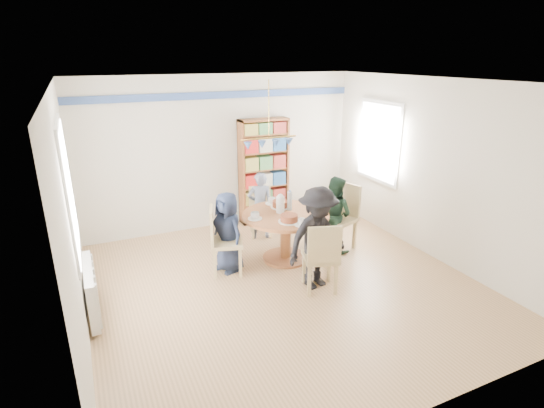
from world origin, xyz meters
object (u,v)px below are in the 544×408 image
chair_near (322,255)px  person_right (335,214)px  dining_table (286,226)px  chair_left (221,238)px  radiator (91,290)px  chair_far (260,209)px  person_near (317,238)px  person_left (228,232)px  bookshelf (264,172)px  chair_right (342,213)px  person_far (260,206)px

chair_near → person_right: bearing=50.5°
dining_table → chair_left: chair_left is taller
chair_near → chair_left: bearing=134.1°
radiator → dining_table: size_ratio=0.77×
chair_far → person_near: size_ratio=0.60×
chair_near → person_left: size_ratio=0.83×
chair_left → chair_far: 1.52m
bookshelf → chair_right: bearing=-67.6°
radiator → person_far: (2.75, 1.31, 0.23)m
person_far → person_near: 1.82m
chair_far → bookshelf: bearing=60.8°
dining_table → chair_far: bearing=87.7°
chair_right → bookshelf: bookshelf is taller
chair_right → person_near: bearing=-137.8°
chair_left → person_right: person_right is taller
chair_right → person_far: bearing=139.8°
chair_right → bookshelf: 1.79m
chair_far → person_right: (0.82, -1.08, 0.15)m
dining_table → chair_left: (-1.03, -0.00, -0.01)m
chair_right → person_near: person_near is taller
chair_right → person_far: person_far is taller
person_right → bookshelf: (-0.49, 1.66, 0.33)m
radiator → bookshelf: size_ratio=0.52×
person_far → bookshelf: size_ratio=0.61×
chair_left → chair_far: bearing=44.9°
dining_table → chair_near: bearing=-90.2°
radiator → person_near: bearing=-10.2°
person_far → person_left: bearing=59.4°
radiator → chair_far: 3.18m
person_right → person_near: size_ratio=0.87×
chair_near → person_right: (0.86, 1.05, 0.07)m
person_far → person_near: (0.04, -1.81, 0.12)m
chair_far → person_far: size_ratio=0.73×
dining_table → person_right: size_ratio=1.06×
dining_table → chair_right: 1.03m
chair_near → bookshelf: bearing=82.2°
radiator → chair_left: bearing=12.6°
person_far → person_right: bearing=147.9°
chair_left → person_near: person_near is taller
person_right → person_far: size_ratio=1.05×
person_far → chair_right: bearing=154.2°
person_far → bookshelf: 0.90m
bookshelf → person_near: bearing=-97.8°
chair_near → person_near: bearing=82.1°
radiator → chair_far: size_ratio=1.18×
dining_table → chair_near: 1.06m
chair_right → chair_far: 1.44m
radiator → dining_table: (2.78, 0.39, 0.21)m
radiator → person_near: person_near is taller
dining_table → chair_right: (1.03, 0.02, 0.03)m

